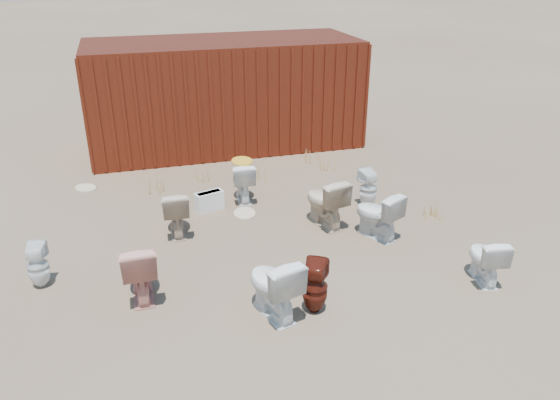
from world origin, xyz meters
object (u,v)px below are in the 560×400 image
object	(u,v)px
toilet_back_a	(38,266)
loose_tank	(209,201)
toilet_front_maroon	(315,287)
toilet_front_e	(486,259)
shipping_container	(224,94)
toilet_front_pink	(140,269)
toilet_back_beige_left	(176,212)
toilet_back_beige_right	(325,201)
toilet_front_c	(377,215)
toilet_back_e	(368,188)
toilet_front_a	(273,286)
toilet_back_yellowlid	(243,181)

from	to	relation	value
toilet_back_a	loose_tank	bearing A→B (deg)	-139.72
toilet_front_maroon	toilet_front_e	world-z (taller)	toilet_front_maroon
shipping_container	toilet_front_pink	distance (m)	6.35
toilet_front_pink	toilet_front_maroon	xyz separation A→B (m)	(2.09, -0.95, -0.06)
loose_tank	toilet_front_e	bearing A→B (deg)	-62.04
shipping_container	toilet_front_maroon	world-z (taller)	shipping_container
shipping_container	toilet_front_pink	bearing A→B (deg)	-111.19
toilet_front_maroon	toilet_back_beige_left	xyz separation A→B (m)	(-1.44, 2.61, 0.03)
toilet_back_a	toilet_back_beige_right	world-z (taller)	toilet_back_beige_right
toilet_back_beige_left	toilet_back_beige_right	size ratio (longest dim) A/B	0.90
shipping_container	toilet_front_c	distance (m)	5.48
shipping_container	toilet_back_e	bearing A→B (deg)	-66.91
toilet_front_maroon	loose_tank	distance (m)	3.40
toilet_front_c	toilet_back_beige_left	size ratio (longest dim) A/B	1.03
toilet_front_e	toilet_back_beige_right	size ratio (longest dim) A/B	0.81
toilet_back_beige_left	loose_tank	distance (m)	0.97
toilet_front_c	shipping_container	bearing A→B (deg)	-100.53
toilet_front_e	toilet_back_beige_right	xyz separation A→B (m)	(-1.53, 2.21, 0.08)
toilet_front_maroon	toilet_back_a	xyz separation A→B (m)	(-3.41, 1.57, -0.04)
toilet_front_maroon	toilet_back_a	distance (m)	3.76
toilet_back_a	shipping_container	bearing A→B (deg)	-117.63
shipping_container	toilet_back_a	world-z (taller)	shipping_container
toilet_front_pink	toilet_front_e	bearing A→B (deg)	168.68
toilet_back_beige_left	shipping_container	bearing A→B (deg)	-107.52
toilet_back_beige_left	toilet_front_e	bearing A→B (deg)	150.13
toilet_front_a	toilet_front_e	xyz separation A→B (m)	(3.01, -0.06, -0.08)
toilet_back_beige_left	toilet_back_e	bearing A→B (deg)	-175.19
toilet_front_pink	toilet_back_a	bearing A→B (deg)	-25.13
toilet_back_beige_left	toilet_back_beige_right	world-z (taller)	toilet_back_beige_right
toilet_back_beige_left	toilet_back_yellowlid	world-z (taller)	toilet_back_beige_left
shipping_container	toilet_back_e	distance (m)	4.58
shipping_container	toilet_front_e	xyz separation A→B (m)	(2.30, -6.81, -0.85)
toilet_back_yellowlid	toilet_back_e	bearing A→B (deg)	161.60
toilet_front_pink	toilet_front_maroon	size ratio (longest dim) A/B	1.16
toilet_back_a	toilet_back_yellowlid	size ratio (longest dim) A/B	0.87
toilet_front_pink	shipping_container	bearing A→B (deg)	-110.99
toilet_front_maroon	toilet_back_beige_right	size ratio (longest dim) A/B	0.84
toilet_back_yellowlid	loose_tank	xyz separation A→B (m)	(-0.67, -0.28, -0.20)
toilet_front_c	toilet_back_a	world-z (taller)	toilet_front_c
loose_tank	toilet_back_beige_left	bearing A→B (deg)	-149.89
toilet_front_pink	toilet_front_a	bearing A→B (deg)	151.01
toilet_back_beige_right	toilet_back_e	world-z (taller)	toilet_back_beige_right
toilet_front_c	toilet_back_e	size ratio (longest dim) A/B	1.13
toilet_front_maroon	toilet_back_yellowlid	size ratio (longest dim) A/B	0.96
toilet_back_e	toilet_back_beige_left	bearing A→B (deg)	-5.47
shipping_container	toilet_front_e	world-z (taller)	shipping_container
toilet_front_a	toilet_back_e	size ratio (longest dim) A/B	1.22
toilet_back_a	toilet_back_e	size ratio (longest dim) A/B	0.92
toilet_front_a	loose_tank	world-z (taller)	toilet_front_a
toilet_front_maroon	toilet_back_yellowlid	world-z (taller)	toilet_back_yellowlid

